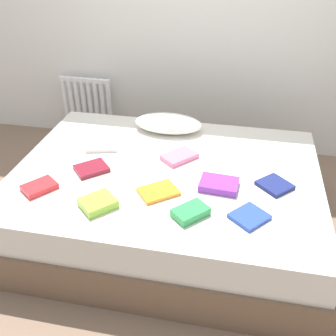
# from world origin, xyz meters

# --- Properties ---
(ground_plane) EXTENTS (8.00, 8.00, 0.00)m
(ground_plane) POSITION_xyz_m (0.00, 0.00, 0.00)
(ground_plane) COLOR #7F6651
(bed) EXTENTS (2.00, 1.50, 0.50)m
(bed) POSITION_xyz_m (0.00, 0.00, 0.25)
(bed) COLOR brown
(bed) RESTS_ON ground
(radiator) EXTENTS (0.49, 0.04, 0.54)m
(radiator) POSITION_xyz_m (-1.04, 1.20, 0.36)
(radiator) COLOR white
(radiator) RESTS_ON ground
(pillow) EXTENTS (0.51, 0.27, 0.13)m
(pillow) POSITION_xyz_m (-0.10, 0.54, 0.56)
(pillow) COLOR white
(pillow) RESTS_ON bed
(textbook_green) EXTENTS (0.22, 0.22, 0.05)m
(textbook_green) POSITION_xyz_m (0.22, -0.43, 0.52)
(textbook_green) COLOR green
(textbook_green) RESTS_ON bed
(textbook_orange) EXTENTS (0.27, 0.27, 0.02)m
(textbook_orange) POSITION_xyz_m (0.01, -0.26, 0.51)
(textbook_orange) COLOR orange
(textbook_orange) RESTS_ON bed
(textbook_purple) EXTENTS (0.24, 0.18, 0.04)m
(textbook_purple) POSITION_xyz_m (0.35, -0.13, 0.52)
(textbook_purple) COLOR purple
(textbook_purple) RESTS_ON bed
(textbook_blue) EXTENTS (0.24, 0.24, 0.02)m
(textbook_blue) POSITION_xyz_m (0.54, -0.39, 0.51)
(textbook_blue) COLOR #2847B7
(textbook_blue) RESTS_ON bed
(textbook_navy) EXTENTS (0.25, 0.25, 0.03)m
(textbook_navy) POSITION_xyz_m (0.68, -0.06, 0.51)
(textbook_navy) COLOR navy
(textbook_navy) RESTS_ON bed
(textbook_white) EXTENTS (0.25, 0.21, 0.03)m
(textbook_white) POSITION_xyz_m (-0.51, 0.19, 0.51)
(textbook_white) COLOR white
(textbook_white) RESTS_ON bed
(textbook_maroon) EXTENTS (0.25, 0.25, 0.03)m
(textbook_maroon) POSITION_xyz_m (-0.47, -0.11, 0.51)
(textbook_maroon) COLOR maroon
(textbook_maroon) RESTS_ON bed
(textbook_red) EXTENTS (0.22, 0.23, 0.04)m
(textbook_red) POSITION_xyz_m (-0.70, -0.37, 0.52)
(textbook_red) COLOR red
(textbook_red) RESTS_ON bed
(textbook_pink) EXTENTS (0.26, 0.27, 0.03)m
(textbook_pink) POSITION_xyz_m (0.06, 0.15, 0.52)
(textbook_pink) COLOR pink
(textbook_pink) RESTS_ON bed
(textbook_lime) EXTENTS (0.24, 0.24, 0.05)m
(textbook_lime) POSITION_xyz_m (-0.30, -0.46, 0.52)
(textbook_lime) COLOR #8CC638
(textbook_lime) RESTS_ON bed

